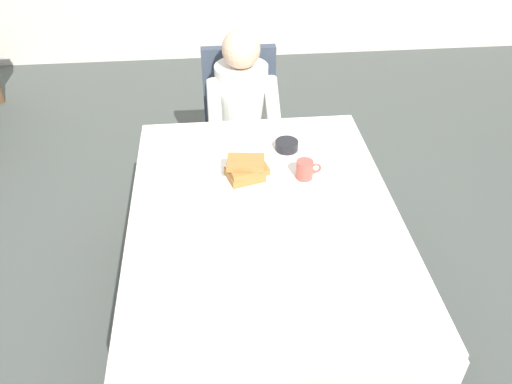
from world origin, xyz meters
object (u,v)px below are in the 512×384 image
breakfast_stack (246,169)px  fork_left_of_plate (204,185)px  syrup_pitcher (180,159)px  diner_person (242,108)px  knife_right_of_plate (290,180)px  dining_table_main (264,227)px  chair_diner (241,116)px  plate_breakfast (247,179)px  bowl_butter (287,145)px  cup_coffee (305,169)px  spoon_near_edge (244,232)px

breakfast_stack → fork_left_of_plate: 0.20m
fork_left_of_plate → syrup_pitcher: bearing=37.0°
diner_person → knife_right_of_plate: bearing=100.3°
dining_table_main → chair_diner: 1.18m
breakfast_stack → fork_left_of_plate: size_ratio=1.11×
breakfast_stack → plate_breakfast: bearing=-70.4°
bowl_butter → dining_table_main: bearing=-109.4°
cup_coffee → bowl_butter: 0.24m
plate_breakfast → spoon_near_edge: size_ratio=1.87×
breakfast_stack → spoon_near_edge: bearing=-96.4°
bowl_butter → fork_left_of_plate: bearing=-147.7°
cup_coffee → fork_left_of_plate: bearing=-177.5°
dining_table_main → cup_coffee: size_ratio=13.49×
chair_diner → breakfast_stack: chair_diner is taller
dining_table_main → breakfast_stack: (-0.06, 0.22, 0.15)m
chair_diner → syrup_pitcher: size_ratio=11.63×
breakfast_stack → spoon_near_edge: size_ratio=1.34×
spoon_near_edge → cup_coffee: bearing=62.7°
diner_person → knife_right_of_plate: 0.83m
bowl_butter → syrup_pitcher: size_ratio=1.38×
diner_person → fork_left_of_plate: (-0.23, -0.82, 0.07)m
dining_table_main → diner_person: 1.01m
diner_person → bowl_butter: bearing=107.0°
bowl_butter → knife_right_of_plate: size_ratio=0.55×
breakfast_stack → bowl_butter: 0.32m
diner_person → bowl_butter: diner_person is taller
plate_breakfast → spoon_near_edge: 0.34m
chair_diner → breakfast_stack: 0.99m
fork_left_of_plate → spoon_near_edge: 0.35m
bowl_butter → fork_left_of_plate: bowl_butter is taller
dining_table_main → spoon_near_edge: spoon_near_edge is taller
diner_person → breakfast_stack: 0.81m
plate_breakfast → cup_coffee: size_ratio=2.48×
dining_table_main → knife_right_of_plate: 0.26m
fork_left_of_plate → diner_person: bearing=-10.2°
dining_table_main → diner_person: (-0.01, 1.01, 0.02)m
dining_table_main → bowl_butter: 0.49m
dining_table_main → diner_person: bearing=90.8°
syrup_pitcher → fork_left_of_plate: syrup_pitcher is taller
dining_table_main → plate_breakfast: bearing=104.1°
diner_person → plate_breakfast: 0.80m
cup_coffee → syrup_pitcher: bearing=165.0°
breakfast_stack → syrup_pitcher: breakfast_stack is taller
dining_table_main → chair_diner: bearing=90.7°
breakfast_stack → cup_coffee: size_ratio=1.77×
fork_left_of_plate → spoon_near_edge: (0.15, -0.32, 0.00)m
chair_diner → knife_right_of_plate: size_ratio=4.65×
cup_coffee → knife_right_of_plate: (-0.07, -0.02, -0.04)m
diner_person → cup_coffee: size_ratio=9.91×
diner_person → syrup_pitcher: size_ratio=14.00×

